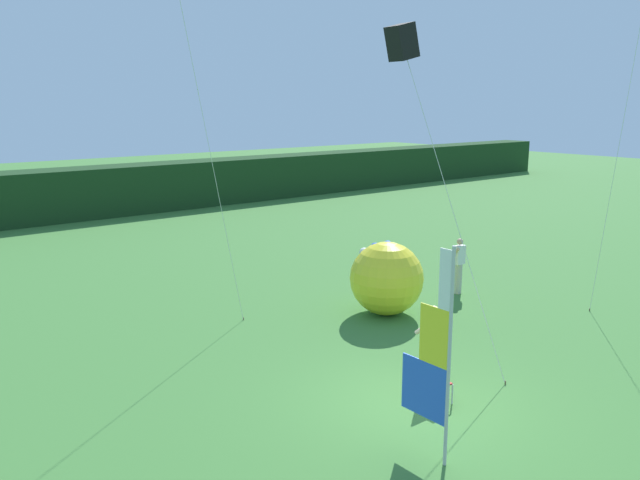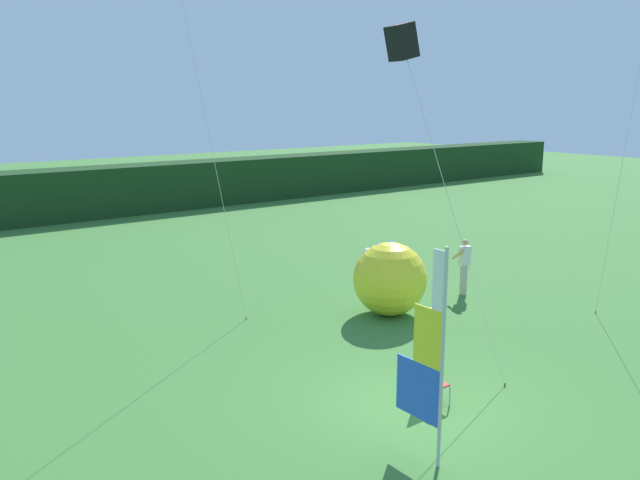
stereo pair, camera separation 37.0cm
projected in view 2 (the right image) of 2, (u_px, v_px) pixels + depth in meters
ground_plane at (412, 404)px, 12.82m from camera, size 120.00×120.00×0.00m
distant_treeline at (48, 196)px, 32.13m from camera, size 80.00×2.40×2.55m
banner_flag at (428, 359)px, 10.49m from camera, size 0.06×1.03×3.70m
person_near_banner at (432, 341)px, 13.79m from camera, size 0.55×0.48×1.64m
person_mid_field at (464, 265)px, 19.91m from camera, size 0.55×0.48×1.75m
inflatable_balloon at (390, 279)px, 18.01m from camera, size 2.06×2.06×2.06m
folding_chair at (429, 379)px, 12.77m from camera, size 0.51×0.51×0.89m
kite_black_box_1 at (402, 43)px, 13.29m from camera, size 1.38×2.56×7.47m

